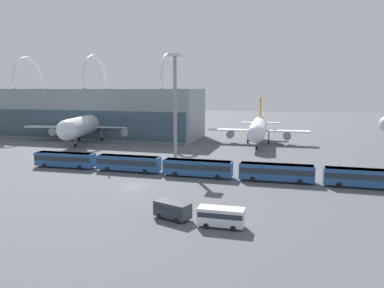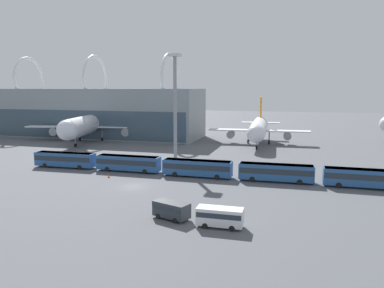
{
  "view_description": "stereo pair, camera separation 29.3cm",
  "coord_description": "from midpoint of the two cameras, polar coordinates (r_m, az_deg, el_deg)",
  "views": [
    {
      "loc": [
        26.47,
        -57.68,
        16.81
      ],
      "look_at": [
        3.5,
        24.83,
        4.0
      ],
      "focal_mm": 35.0,
      "sensor_mm": 36.0,
      "label": 1
    },
    {
      "loc": [
        26.76,
        -57.6,
        16.81
      ],
      "look_at": [
        3.5,
        24.83,
        4.0
      ],
      "focal_mm": 35.0,
      "sensor_mm": 36.0,
      "label": 2
    }
  ],
  "objects": [
    {
      "name": "ground_plane",
      "position": [
        65.68,
        -8.78,
        -6.43
      ],
      "size": [
        440.0,
        440.0,
        0.0
      ],
      "primitive_type": "plane",
      "color": "#515459"
    },
    {
      "name": "terminal_building",
      "position": [
        143.17,
        -19.02,
        4.79
      ],
      "size": [
        100.94,
        21.06,
        28.15
      ],
      "color": "gray",
      "rests_on": "ground_plane"
    },
    {
      "name": "airliner_at_gate_near",
      "position": [
        123.18,
        -15.35,
        2.91
      ],
      "size": [
        41.78,
        39.74,
        13.75
      ],
      "rotation": [
        0.0,
        0.0,
        -1.36
      ],
      "color": "silver",
      "rests_on": "ground_plane"
    },
    {
      "name": "airliner_at_gate_far",
      "position": [
        114.72,
        10.2,
        2.41
      ],
      "size": [
        30.51,
        33.85,
        13.99
      ],
      "rotation": [
        0.0,
        0.0,
        -1.52
      ],
      "color": "white",
      "rests_on": "ground_plane"
    },
    {
      "name": "shuttle_bus_0",
      "position": [
        84.25,
        -18.67,
        -2.14
      ],
      "size": [
        13.37,
        3.16,
        3.24
      ],
      "rotation": [
        0.0,
        0.0,
        0.03
      ],
      "color": "#285693",
      "rests_on": "ground_plane"
    },
    {
      "name": "shuttle_bus_1",
      "position": [
        77.05,
        -9.57,
        -2.77
      ],
      "size": [
        13.3,
        2.84,
        3.24
      ],
      "rotation": [
        0.0,
        0.0,
        -0.0
      ],
      "color": "#285693",
      "rests_on": "ground_plane"
    },
    {
      "name": "shuttle_bus_2",
      "position": [
        71.46,
        0.93,
        -3.53
      ],
      "size": [
        13.29,
        2.82,
        3.24
      ],
      "rotation": [
        0.0,
        0.0,
        0.0
      ],
      "color": "#285693",
      "rests_on": "ground_plane"
    },
    {
      "name": "shuttle_bus_3",
      "position": [
        69.47,
        12.8,
        -4.1
      ],
      "size": [
        13.33,
        2.98,
        3.24
      ],
      "rotation": [
        0.0,
        0.0,
        0.02
      ],
      "color": "#285693",
      "rests_on": "ground_plane"
    },
    {
      "name": "shuttle_bus_4",
      "position": [
        70.01,
        24.91,
        -4.59
      ],
      "size": [
        13.3,
        2.84,
        3.24
      ],
      "rotation": [
        0.0,
        0.0,
        -0.01
      ],
      "color": "#285693",
      "rests_on": "ground_plane"
    },
    {
      "name": "service_van_foreground",
      "position": [
        49.18,
        -2.98,
        -9.85
      ],
      "size": [
        5.25,
        3.64,
        2.25
      ],
      "rotation": [
        0.0,
        0.0,
        -0.35
      ],
      "color": "#2D3338",
      "rests_on": "ground_plane"
    },
    {
      "name": "service_van_crossing",
      "position": [
        46.45,
        4.46,
        -10.86
      ],
      "size": [
        5.68,
        2.25,
        2.43
      ],
      "rotation": [
        0.0,
        0.0,
        0.01
      ],
      "color": "silver",
      "rests_on": "ground_plane"
    },
    {
      "name": "floodlight_mast",
      "position": [
        84.86,
        -2.5,
        6.92
      ],
      "size": [
        2.5,
        2.5,
        24.39
      ],
      "color": "gray",
      "rests_on": "ground_plane"
    },
    {
      "name": "lane_stripe_0",
      "position": [
        74.07,
        13.66,
        -4.85
      ],
      "size": [
        9.16,
        2.84,
        0.01
      ],
      "primitive_type": "cube",
      "rotation": [
        0.0,
        0.0,
        -0.28
      ],
      "color": "silver",
      "rests_on": "ground_plane"
    },
    {
      "name": "lane_stripe_1",
      "position": [
        77.64,
        1.17,
        -4.0
      ],
      "size": [
        11.73,
        2.3,
        0.01
      ],
      "primitive_type": "cube",
      "rotation": [
        0.0,
        0.0,
        -0.17
      ],
      "color": "silver",
      "rests_on": "ground_plane"
    },
    {
      "name": "lane_stripe_2",
      "position": [
        75.72,
        22.66,
        -4.99
      ],
      "size": [
        6.89,
        1.22,
        0.01
      ],
      "primitive_type": "cube",
      "rotation": [
        0.0,
        0.0,
        0.14
      ],
      "color": "silver",
      "rests_on": "ground_plane"
    },
    {
      "name": "lane_stripe_4",
      "position": [
        71.81,
        25.55,
        -5.88
      ],
      "size": [
        9.39,
        1.18,
        0.01
      ],
      "primitive_type": "cube",
      "rotation": [
        0.0,
        0.0,
        0.1
      ],
      "color": "silver",
      "rests_on": "ground_plane"
    },
    {
      "name": "traffic_cone_0",
      "position": [
        72.97,
        -12.47,
        -4.7
      ],
      "size": [
        0.44,
        0.44,
        0.82
      ],
      "color": "black",
      "rests_on": "ground_plane"
    }
  ]
}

